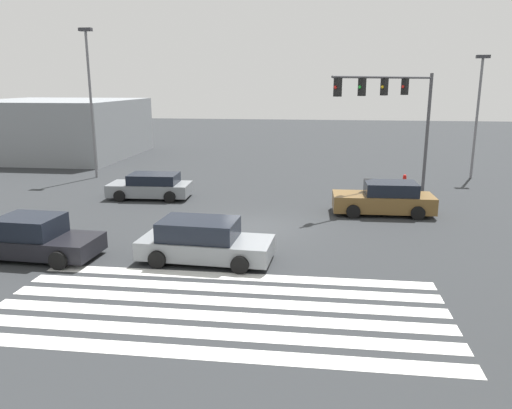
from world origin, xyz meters
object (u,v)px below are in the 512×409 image
Objects in this scene: street_light_pole_b at (90,92)px; fire_hydrant at (404,182)px; car_4 at (204,241)px; car_2 at (151,186)px; street_light_pole_a at (478,106)px; traffic_signal_mast at (396,103)px; car_1 at (36,239)px; car_3 at (385,199)px.

street_light_pole_b is 20.36m from fire_hydrant.
car_4 is 0.50× the size of street_light_pole_b.
fire_hydrant is (14.07, 4.26, -0.23)m from car_2.
street_light_pole_a is 9.07× the size of fire_hydrant.
traffic_signal_mast is at bearing 57.40° from car_4.
traffic_signal_mast is at bearing 41.76° from car_1.
car_4 is (5.08, -9.24, 0.05)m from car_2.
car_1 reaches higher than fire_hydrant.
car_2 is 5.15× the size of fire_hydrant.
car_4 is at bearing 6.88° from car_1.
car_1 is 0.46× the size of street_light_pole_b.
traffic_signal_mast is at bearing -11.73° from street_light_pole_b.
fire_hydrant is at bearing 59.72° from car_4.
traffic_signal_mast reaches higher than fire_hydrant.
street_light_pole_a reaches higher than car_2.
car_1 is at bearing -5.97° from traffic_signal_mast.
car_1 is at bearing -137.11° from fire_hydrant.
car_4 is at bearing 44.62° from car_3.
traffic_signal_mast is 0.70× the size of street_light_pole_b.
street_light_pole_b is (-5.61, 5.40, 4.88)m from car_2.
car_4 is 18.76m from street_light_pole_b.
car_1 is (-13.86, -11.23, -4.39)m from traffic_signal_mast.
street_light_pole_a is at bearing -158.81° from car_2.
street_light_pole_b is at bearing -46.36° from car_2.
street_light_pole_b is at bearing -173.27° from street_light_pole_a.
car_4 is at bearing 9.03° from traffic_signal_mast.
street_light_pole_b is at bearing 109.93° from car_1.
car_3 is 1.00× the size of car_4.
fire_hydrant is at bearing -3.31° from street_light_pole_b.
car_3 is at bearing 168.87° from car_2.
car_2 is at bearing 87.17° from car_1.
car_4 is at bearing 116.33° from car_2.
street_light_pole_a is at bearing -125.27° from car_3.
car_1 is 5.06× the size of fire_hydrant.
car_2 is 0.93× the size of car_3.
street_light_pole_b reaches higher than car_2.
car_2 is at bearing -10.18° from car_3.
traffic_signal_mast is 18.92m from street_light_pole_b.
street_light_pole_a reaches higher than car_4.
car_2 is 9.19m from street_light_pole_b.
car_2 is at bearing -163.14° from fire_hydrant.
street_light_pole_a reaches higher than traffic_signal_mast.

